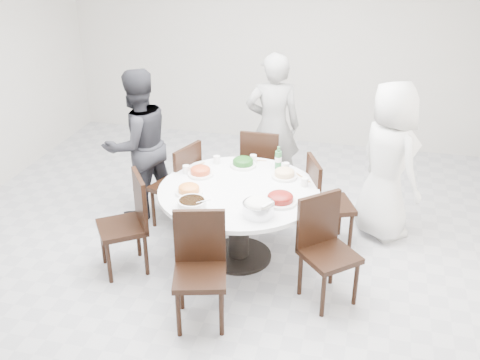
% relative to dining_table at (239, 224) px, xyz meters
% --- Properties ---
extents(floor, '(6.00, 6.00, 0.01)m').
position_rel_dining_table_xyz_m(floor, '(-0.22, 0.16, -0.38)').
color(floor, '#B4B4B9').
rests_on(floor, ground).
extents(wall_back, '(6.00, 0.01, 2.80)m').
position_rel_dining_table_xyz_m(wall_back, '(-0.22, 3.16, 1.02)').
color(wall_back, beige).
rests_on(wall_back, ground).
extents(wall_front, '(6.00, 0.01, 2.80)m').
position_rel_dining_table_xyz_m(wall_front, '(-0.22, -2.84, 1.02)').
color(wall_front, beige).
rests_on(wall_front, ground).
extents(dining_table, '(1.50, 1.50, 0.75)m').
position_rel_dining_table_xyz_m(dining_table, '(0.00, 0.00, 0.00)').
color(dining_table, white).
rests_on(dining_table, floor).
extents(chair_ne, '(0.55, 0.55, 0.95)m').
position_rel_dining_table_xyz_m(chair_ne, '(0.82, 0.44, 0.10)').
color(chair_ne, black).
rests_on(chair_ne, floor).
extents(chair_n, '(0.42, 0.42, 0.95)m').
position_rel_dining_table_xyz_m(chair_n, '(-0.00, 1.13, 0.10)').
color(chair_n, black).
rests_on(chair_n, floor).
extents(chair_nw, '(0.54, 0.54, 0.95)m').
position_rel_dining_table_xyz_m(chair_nw, '(-0.81, 0.46, 0.10)').
color(chair_nw, black).
rests_on(chair_nw, floor).
extents(chair_sw, '(0.59, 0.59, 0.95)m').
position_rel_dining_table_xyz_m(chair_sw, '(-1.00, -0.44, 0.10)').
color(chair_sw, black).
rests_on(chair_sw, floor).
extents(chair_s, '(0.52, 0.52, 0.95)m').
position_rel_dining_table_xyz_m(chair_s, '(-0.08, -0.99, 0.10)').
color(chair_s, black).
rests_on(chair_s, floor).
extents(chair_se, '(0.59, 0.59, 0.95)m').
position_rel_dining_table_xyz_m(chair_se, '(0.90, -0.45, 0.10)').
color(chair_se, black).
rests_on(chair_se, floor).
extents(diner_right, '(0.90, 0.95, 1.64)m').
position_rel_dining_table_xyz_m(diner_right, '(1.34, 0.81, 0.45)').
color(diner_right, silver).
rests_on(diner_right, floor).
extents(diner_middle, '(0.70, 0.54, 1.70)m').
position_rel_dining_table_xyz_m(diner_middle, '(0.05, 1.42, 0.47)').
color(diner_middle, black).
rests_on(diner_middle, floor).
extents(diner_left, '(0.98, 1.01, 1.64)m').
position_rel_dining_table_xyz_m(diner_left, '(-1.26, 0.63, 0.44)').
color(diner_left, black).
rests_on(diner_left, floor).
extents(dish_greens, '(0.26, 0.26, 0.07)m').
position_rel_dining_table_xyz_m(dish_greens, '(-0.08, 0.50, 0.41)').
color(dish_greens, white).
rests_on(dish_greens, dining_table).
extents(dish_pale, '(0.25, 0.25, 0.07)m').
position_rel_dining_table_xyz_m(dish_pale, '(0.37, 0.34, 0.41)').
color(dish_pale, white).
rests_on(dish_pale, dining_table).
extents(dish_orange, '(0.25, 0.25, 0.07)m').
position_rel_dining_table_xyz_m(dish_orange, '(-0.43, 0.20, 0.41)').
color(dish_orange, white).
rests_on(dish_orange, dining_table).
extents(dish_redbrown, '(0.29, 0.29, 0.07)m').
position_rel_dining_table_xyz_m(dish_redbrown, '(0.42, -0.17, 0.41)').
color(dish_redbrown, white).
rests_on(dish_redbrown, dining_table).
extents(dish_tofu, '(0.25, 0.25, 0.06)m').
position_rel_dining_table_xyz_m(dish_tofu, '(-0.42, -0.20, 0.41)').
color(dish_tofu, white).
rests_on(dish_tofu, dining_table).
extents(rice_bowl, '(0.27, 0.27, 0.12)m').
position_rel_dining_table_xyz_m(rice_bowl, '(0.28, -0.43, 0.43)').
color(rice_bowl, silver).
rests_on(rice_bowl, dining_table).
extents(soup_bowl, '(0.25, 0.25, 0.08)m').
position_rel_dining_table_xyz_m(soup_bowl, '(-0.31, -0.44, 0.41)').
color(soup_bowl, white).
rests_on(soup_bowl, dining_table).
extents(beverage_bottle, '(0.07, 0.07, 0.23)m').
position_rel_dining_table_xyz_m(beverage_bottle, '(0.27, 0.54, 0.49)').
color(beverage_bottle, '#2B6C39').
rests_on(beverage_bottle, dining_table).
extents(tea_cups, '(0.07, 0.07, 0.08)m').
position_rel_dining_table_xyz_m(tea_cups, '(0.04, 0.64, 0.42)').
color(tea_cups, white).
rests_on(tea_cups, dining_table).
extents(chopsticks, '(0.24, 0.04, 0.01)m').
position_rel_dining_table_xyz_m(chopsticks, '(-0.02, 0.62, 0.38)').
color(chopsticks, tan).
rests_on(chopsticks, dining_table).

